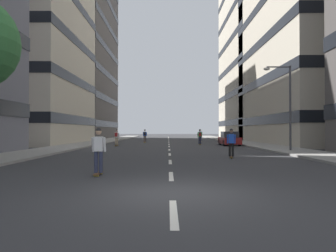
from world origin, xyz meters
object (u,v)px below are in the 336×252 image
at_px(skater_0, 144,135).
at_px(skater_1, 97,149).
at_px(skater_4, 199,135).
at_px(streetlamp_right, 284,98).
at_px(skater_2, 199,136).
at_px(skater_3, 230,142).
at_px(parked_car_near, 228,139).
at_px(skater_5, 116,136).

relative_size(skater_0, skater_1, 1.00).
bearing_deg(skater_1, skater_4, 77.72).
xyz_separation_m(skater_0, skater_4, (7.91, 4.06, -0.03)).
xyz_separation_m(skater_0, skater_1, (0.52, -29.90, -0.03)).
distance_m(streetlamp_right, skater_0, 21.76).
xyz_separation_m(skater_1, skater_2, (6.28, 24.13, 0.03)).
relative_size(streetlamp_right, skater_0, 3.65).
bearing_deg(skater_3, skater_2, 90.45).
relative_size(skater_1, skater_3, 1.00).
relative_size(streetlamp_right, skater_4, 3.65).
relative_size(parked_car_near, skater_4, 2.47).
bearing_deg(skater_1, skater_5, 97.68).
bearing_deg(skater_0, skater_3, -73.07).
bearing_deg(parked_car_near, skater_0, 142.86).
xyz_separation_m(streetlamp_right, skater_4, (-4.23, 21.85, -3.15)).
height_order(skater_0, skater_4, same).
relative_size(skater_4, skater_5, 1.00).
bearing_deg(streetlamp_right, skater_2, 113.96).
relative_size(parked_car_near, skater_1, 2.47).
distance_m(skater_3, skater_5, 16.61).
bearing_deg(skater_4, skater_0, -152.83).
distance_m(skater_2, skater_5, 9.65).
distance_m(streetlamp_right, skater_2, 13.51).
bearing_deg(skater_4, skater_5, -128.03).
height_order(parked_car_near, skater_3, skater_3).
distance_m(streetlamp_right, skater_5, 17.20).
xyz_separation_m(skater_0, skater_2, (6.80, -5.78, 0.00)).
relative_size(parked_car_near, skater_2, 2.47).
bearing_deg(skater_0, skater_4, 27.17).
distance_m(parked_car_near, skater_3, 15.60).
bearing_deg(skater_4, parked_car_near, -80.33).
relative_size(streetlamp_right, skater_1, 3.65).
bearing_deg(skater_2, skater_1, -104.60).
xyz_separation_m(skater_0, skater_5, (-2.30, -8.99, 0.00)).
bearing_deg(skater_4, streetlamp_right, -79.05).
relative_size(parked_car_near, skater_3, 2.47).
height_order(streetlamp_right, skater_1, streetlamp_right).
relative_size(skater_2, skater_3, 1.00).
relative_size(parked_car_near, skater_5, 2.47).
height_order(streetlamp_right, skater_5, streetlamp_right).
height_order(skater_1, skater_4, same).
bearing_deg(skater_5, parked_car_near, 7.07).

